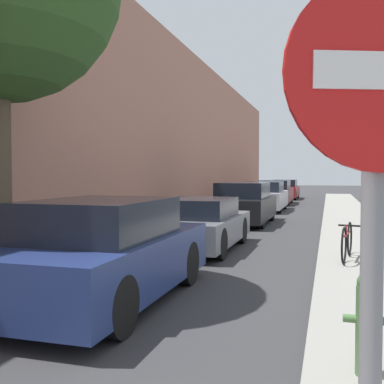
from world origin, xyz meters
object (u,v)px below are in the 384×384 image
(parked_car_grey, at_px, (199,224))
(parked_car_maroon, at_px, (275,193))
(fire_hydrant, at_px, (366,323))
(parked_car_silver, at_px, (265,197))
(parked_car_red, at_px, (285,190))
(parked_car_navy, at_px, (105,253))
(parked_car_black, at_px, (244,204))
(traffic_sign_post, at_px, (377,177))
(bicycle, at_px, (347,241))

(parked_car_grey, bearing_deg, parked_car_maroon, 90.33)
(parked_car_grey, bearing_deg, fire_hydrant, -63.07)
(parked_car_silver, xyz_separation_m, fire_hydrant, (3.35, -18.66, -0.12))
(parked_car_silver, bearing_deg, parked_car_red, 89.98)
(parked_car_navy, distance_m, parked_car_red, 28.19)
(parked_car_silver, relative_size, parked_car_maroon, 0.96)
(parked_car_grey, distance_m, fire_hydrant, 7.33)
(parked_car_red, bearing_deg, parked_car_grey, -89.94)
(fire_hydrant, bearing_deg, parked_car_navy, 152.41)
(parked_car_maroon, relative_size, parked_car_red, 1.04)
(parked_car_grey, xyz_separation_m, parked_car_silver, (-0.03, 12.12, 0.08))
(parked_car_grey, bearing_deg, parked_car_navy, -90.25)
(parked_car_grey, bearing_deg, parked_car_silver, 90.14)
(parked_car_navy, height_order, parked_car_black, parked_car_black)
(parked_car_black, xyz_separation_m, fire_hydrant, (3.29, -12.48, -0.15))
(parked_car_silver, relative_size, traffic_sign_post, 1.74)
(parked_car_silver, distance_m, parked_car_maroon, 5.26)
(parked_car_grey, xyz_separation_m, parked_car_red, (-0.03, 23.40, 0.06))
(parked_car_grey, height_order, parked_car_red, parked_car_red)
(parked_car_red, relative_size, traffic_sign_post, 1.73)
(parked_car_navy, xyz_separation_m, traffic_sign_post, (3.16, -4.34, 1.11))
(parked_car_black, xyz_separation_m, parked_car_silver, (-0.06, 6.18, -0.03))
(parked_car_grey, xyz_separation_m, fire_hydrant, (3.32, -6.54, -0.04))
(parked_car_maroon, relative_size, bicycle, 2.72)
(parked_car_navy, height_order, parked_car_maroon, parked_car_navy)
(parked_car_grey, relative_size, parked_car_silver, 0.91)
(traffic_sign_post, bearing_deg, parked_car_silver, 77.35)
(parked_car_grey, distance_m, parked_car_black, 5.94)
(parked_car_grey, relative_size, parked_car_red, 0.91)
(parked_car_black, relative_size, parked_car_red, 1.01)
(parked_car_silver, xyz_separation_m, traffic_sign_post, (3.17, -21.25, 1.13))
(parked_car_red, bearing_deg, traffic_sign_post, -84.44)
(parked_car_silver, height_order, bicycle, parked_car_silver)
(parked_car_navy, relative_size, fire_hydrant, 4.76)
(parked_car_black, distance_m, parked_car_silver, 6.18)
(parked_car_silver, distance_m, parked_car_red, 11.28)
(parked_car_maroon, xyz_separation_m, bicycle, (3.47, -18.38, -0.20))
(parked_car_navy, bearing_deg, bicycle, 48.18)
(parked_car_navy, xyz_separation_m, parked_car_grey, (0.02, 4.79, -0.10))
(fire_hydrant, bearing_deg, traffic_sign_post, -93.95)
(traffic_sign_post, bearing_deg, parked_car_red, 74.42)
(parked_car_navy, height_order, bicycle, parked_car_navy)
(parked_car_grey, relative_size, parked_car_black, 0.89)
(traffic_sign_post, bearing_deg, parked_car_navy, 104.96)
(parked_car_black, height_order, bicycle, parked_car_black)
(parked_car_maroon, bearing_deg, parked_car_silver, -89.23)
(parked_car_navy, distance_m, parked_car_silver, 16.91)
(parked_car_black, bearing_deg, parked_car_navy, -90.27)
(parked_car_grey, distance_m, parked_car_maroon, 17.37)
(parked_car_silver, height_order, fire_hydrant, parked_car_silver)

